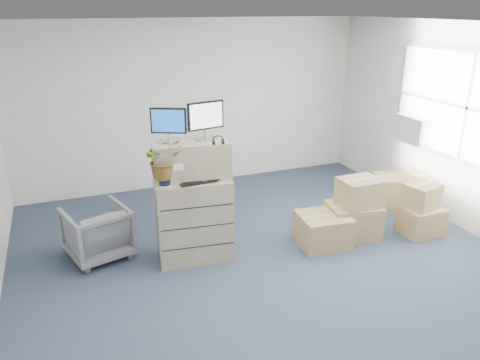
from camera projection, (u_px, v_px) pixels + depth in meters
name	position (u px, v px, depth m)	size (l,w,h in m)	color
ground	(283.00, 282.00, 5.37)	(7.00, 7.00, 0.00)	#253142
wall_back	(193.00, 105.00, 7.93)	(6.00, 0.02, 2.80)	beige
window	(469.00, 108.00, 6.22)	(0.07, 2.72, 1.52)	#98989B
ac_unit	(413.00, 129.00, 7.15)	(0.24, 0.60, 0.40)	white
filing_cabinet_lower	(194.00, 219.00, 5.74)	(0.90, 0.55, 1.05)	#85785B
filing_cabinet_upper	(191.00, 160.00, 5.52)	(0.90, 0.45, 0.45)	#85785B
monitor_left	(168.00, 123.00, 5.30)	(0.39, 0.24, 0.41)	#99999E
monitor_right	(206.00, 118.00, 5.43)	(0.46, 0.21, 0.45)	#99999E
headphones	(218.00, 141.00, 5.33)	(0.13, 0.13, 0.01)	black
keyboard	(200.00, 180.00, 5.47)	(0.50, 0.21, 0.03)	black
mouse	(223.00, 178.00, 5.53)	(0.10, 0.07, 0.04)	silver
water_bottle	(194.00, 167.00, 5.60)	(0.07, 0.07, 0.24)	gray
phone_dock	(186.00, 176.00, 5.53)	(0.06, 0.05, 0.13)	silver
external_drive	(216.00, 172.00, 5.70)	(0.22, 0.16, 0.07)	black
tissue_box	(221.00, 165.00, 5.70)	(0.26, 0.13, 0.10)	#3C78CF
potted_plant	(163.00, 164.00, 5.27)	(0.46, 0.50, 0.45)	#9FBC98
office_chair	(97.00, 230.00, 5.81)	(0.71, 0.67, 0.73)	slate
cardboard_boxes	(374.00, 209.00, 6.54)	(2.48, 1.38, 0.84)	olive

